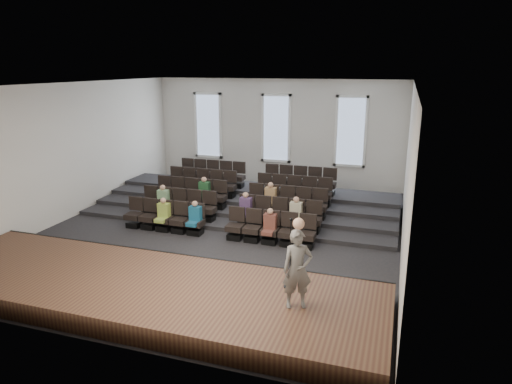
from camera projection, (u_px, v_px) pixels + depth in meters
The scene contains 14 objects.
ground at pixel (222, 231), 15.96m from camera, with size 14.00×14.00×0.00m, color black.
ceiling at pixel (219, 84), 14.61m from camera, with size 12.00×14.00×0.02m, color white.
wall_back at pixel (276, 132), 21.72m from camera, with size 12.00×0.04×5.00m, color silver.
wall_front at pixel (83, 230), 8.86m from camera, with size 12.00×0.04×5.00m, color silver.
wall_left at pixel (71, 151), 17.08m from camera, with size 0.04×14.00×5.00m, color silver.
wall_right at pixel (409, 173), 13.49m from camera, with size 0.04×14.00×5.00m, color silver.
stage at pixel (143, 290), 11.22m from camera, with size 11.80×3.60×0.50m, color #513622.
stage_lip at pixel (177, 262), 12.84m from camera, with size 11.80×0.06×0.52m, color black.
risers at pixel (251, 201), 18.81m from camera, with size 11.80×4.80×0.60m.
seating_rows at pixel (237, 200), 17.19m from camera, with size 6.80×4.70×1.67m.
windows at pixel (276, 128), 21.60m from camera, with size 8.44×0.10×3.24m.
audience at pixel (225, 206), 16.03m from camera, with size 5.45×2.64×1.10m.
speaker at pixel (297, 269), 9.75m from camera, with size 0.64×0.42×1.76m, color #5D5B58.
mic_stand at pixel (290, 267), 10.72m from camera, with size 0.29×0.29×1.73m.
Camera 1 is at (5.78, -13.90, 5.59)m, focal length 32.00 mm.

